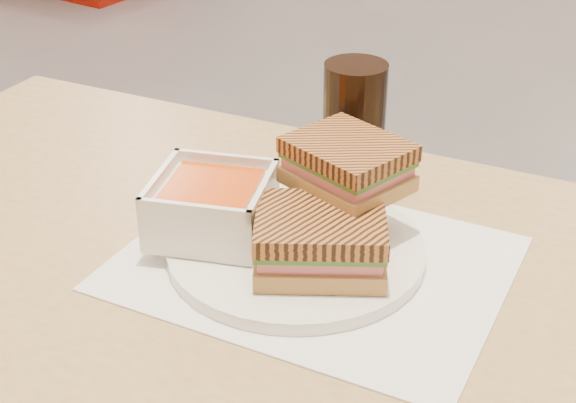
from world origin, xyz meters
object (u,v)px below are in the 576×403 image
at_px(main_table, 280,378).
at_px(soup_bowl, 212,208).
at_px(cola_glass, 354,128).
at_px(plate, 296,250).
at_px(panini_lower, 320,240).

distance_m(main_table, soup_bowl, 0.19).
distance_m(soup_bowl, cola_glass, 0.20).
height_order(plate, cola_glass, cola_glass).
relative_size(plate, panini_lower, 1.72).
relative_size(main_table, plate, 4.65).
relative_size(soup_bowl, panini_lower, 0.88).
relative_size(main_table, cola_glass, 7.98).
distance_m(panini_lower, cola_glass, 0.20).
bearing_deg(plate, main_table, -83.50).
height_order(soup_bowl, panini_lower, soup_bowl).
bearing_deg(cola_glass, main_table, -89.17).
bearing_deg(main_table, plate, 96.50).
bearing_deg(soup_bowl, main_table, -26.58).
bearing_deg(panini_lower, main_table, -131.40).
xyz_separation_m(plate, panini_lower, (0.04, -0.03, 0.04)).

